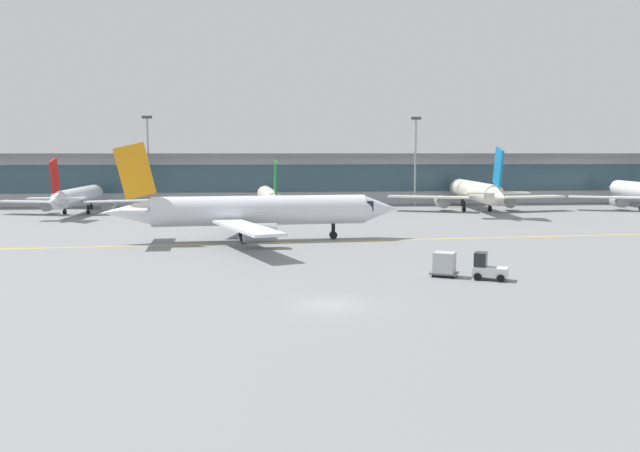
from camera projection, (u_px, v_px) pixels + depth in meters
ground_plane at (329, 305)px, 40.69m from camera, size 400.00×400.00×0.00m
taxiway_centreline_stripe at (261, 243)px, 68.54m from camera, size 109.76×7.99×0.01m
terminal_concourse at (283, 178)px, 121.77m from camera, size 214.91×11.00×9.60m
gate_airplane_1 at (78, 197)px, 101.48m from camera, size 25.30×27.13×9.01m
gate_airplane_2 at (270, 198)px, 100.26m from camera, size 24.46×26.37×8.73m
gate_airplane_3 at (475, 192)px, 106.37m from camera, size 29.84×32.18×10.66m
taxiing_regional_jet at (257, 211)px, 70.07m from camera, size 32.83×30.45×10.87m
baggage_tug at (487, 268)px, 48.71m from camera, size 2.95×2.49×2.10m
cargo_dolly_lead at (444, 263)px, 49.91m from camera, size 2.60×2.38×1.94m
apron_light_mast_1 at (148, 158)px, 113.16m from camera, size 1.80×0.36×16.25m
apron_light_mast_2 at (415, 158)px, 114.33m from camera, size 1.80×0.36×16.12m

